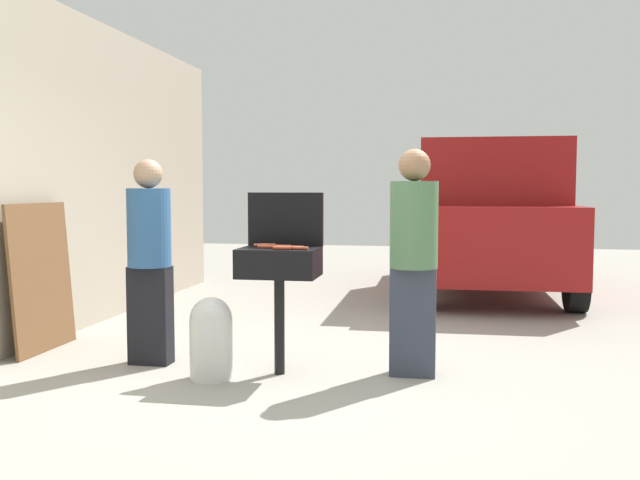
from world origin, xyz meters
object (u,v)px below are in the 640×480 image
(hot_dog_3, at_px, (267,245))
(hot_dog_5, at_px, (295,247))
(bbq_grill, at_px, (279,267))
(parked_minivan, at_px, (488,217))
(person_left, at_px, (149,254))
(hot_dog_0, at_px, (266,247))
(leaning_board, at_px, (41,277))
(hot_dog_2, at_px, (300,248))
(hot_dog_4, at_px, (282,246))
(hot_dog_1, at_px, (282,248))
(hot_dog_6, at_px, (284,248))
(propane_tank, at_px, (211,337))
(person_right, at_px, (414,254))
(hot_dog_7, at_px, (262,245))

(hot_dog_3, bearing_deg, hot_dog_5, -32.87)
(bbq_grill, height_order, parked_minivan, parked_minivan)
(person_left, bearing_deg, hot_dog_3, 13.28)
(bbq_grill, height_order, hot_dog_0, hot_dog_0)
(leaning_board, bearing_deg, bbq_grill, -10.22)
(hot_dog_0, distance_m, hot_dog_2, 0.29)
(hot_dog_4, bearing_deg, hot_dog_1, -78.92)
(hot_dog_0, xyz_separation_m, hot_dog_3, (-0.03, 0.14, 0.00))
(hot_dog_2, height_order, hot_dog_6, same)
(propane_tank, bearing_deg, hot_dog_1, 9.09)
(hot_dog_6, height_order, propane_tank, hot_dog_6)
(hot_dog_3, distance_m, hot_dog_6, 0.28)
(hot_dog_4, xyz_separation_m, person_right, (0.98, 0.15, -0.05))
(bbq_grill, xyz_separation_m, hot_dog_2, (0.19, -0.12, 0.16))
(bbq_grill, distance_m, hot_dog_4, 0.16)
(person_right, bearing_deg, parked_minivan, -115.41)
(person_left, bearing_deg, propane_tank, -14.40)
(person_right, bearing_deg, hot_dog_1, 1.26)
(leaning_board, bearing_deg, person_right, -4.61)
(hot_dog_2, height_order, hot_dog_7, same)
(hot_dog_5, bearing_deg, hot_dog_1, -138.28)
(leaning_board, bearing_deg, hot_dog_0, -11.72)
(hot_dog_7, bearing_deg, person_right, 3.79)
(hot_dog_7, height_order, person_left, person_left)
(hot_dog_5, xyz_separation_m, hot_dog_6, (-0.08, -0.04, 0.00))
(hot_dog_3, xyz_separation_m, person_left, (-0.98, 0.02, -0.09))
(hot_dog_5, bearing_deg, hot_dog_7, 155.14)
(bbq_grill, relative_size, hot_dog_4, 7.48)
(person_left, relative_size, person_right, 0.96)
(hot_dog_3, relative_size, parked_minivan, 0.03)
(hot_dog_2, height_order, hot_dog_5, same)
(hot_dog_3, height_order, leaning_board, leaning_board)
(propane_tank, distance_m, parked_minivan, 5.47)
(hot_dog_0, bearing_deg, hot_dog_3, 101.99)
(hot_dog_6, bearing_deg, person_left, 168.69)
(hot_dog_0, height_order, hot_dog_5, same)
(hot_dog_0, bearing_deg, hot_dog_1, -35.56)
(hot_dog_1, bearing_deg, hot_dog_0, 144.44)
(bbq_grill, height_order, person_right, person_right)
(bbq_grill, relative_size, hot_dog_7, 7.48)
(propane_tank, relative_size, leaning_board, 0.48)
(hot_dog_2, xyz_separation_m, hot_dog_6, (-0.12, 0.01, 0.00))
(hot_dog_6, bearing_deg, hot_dog_2, -4.81)
(propane_tank, xyz_separation_m, person_left, (-0.63, 0.35, 0.58))
(hot_dog_3, relative_size, propane_tank, 0.21)
(hot_dog_6, height_order, parked_minivan, parked_minivan)
(hot_dog_1, relative_size, hot_dog_5, 1.00)
(bbq_grill, relative_size, propane_tank, 1.58)
(person_right, relative_size, leaning_board, 1.33)
(bbq_grill, height_order, propane_tank, bbq_grill)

